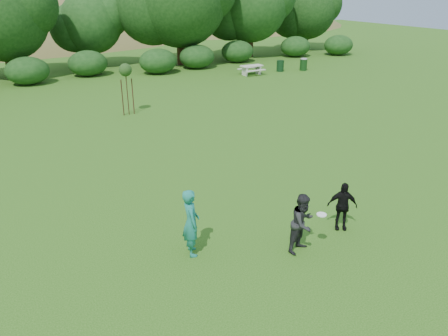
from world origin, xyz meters
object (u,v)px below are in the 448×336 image
(player_grey, at_px, (303,223))
(trash_can_near, at_px, (280,66))
(player_black, at_px, (342,206))
(picnic_table, at_px, (252,68))
(player_teal, at_px, (191,222))
(sapling, at_px, (125,71))
(trash_can_lidded, at_px, (303,64))

(player_grey, height_order, trash_can_near, player_grey)
(player_black, bearing_deg, trash_can_near, 91.69)
(picnic_table, bearing_deg, player_teal, -127.02)
(player_teal, bearing_deg, player_black, -89.30)
(sapling, bearing_deg, picnic_table, 26.65)
(player_teal, bearing_deg, sapling, 2.02)
(player_black, bearing_deg, player_grey, -135.15)
(player_teal, distance_m, picnic_table, 25.40)
(player_grey, xyz_separation_m, player_black, (1.77, 0.33, -0.10))
(sapling, bearing_deg, trash_can_lidded, 18.10)
(trash_can_near, distance_m, trash_can_lidded, 2.06)
(trash_can_near, bearing_deg, picnic_table, -178.53)
(player_black, height_order, trash_can_lidded, player_black)
(trash_can_near, bearing_deg, player_grey, -125.52)
(player_teal, xyz_separation_m, picnic_table, (15.29, 20.27, -0.44))
(player_teal, xyz_separation_m, trash_can_lidded, (20.15, 19.71, -0.42))
(sapling, relative_size, picnic_table, 1.58)
(player_teal, distance_m, player_grey, 3.02)
(picnic_table, relative_size, trash_can_lidded, 1.71)
(trash_can_near, height_order, sapling, sapling)
(trash_can_near, distance_m, picnic_table, 2.91)
(sapling, bearing_deg, player_black, -84.42)
(sapling, relative_size, trash_can_lidded, 2.71)
(player_teal, height_order, picnic_table, player_teal)
(player_teal, height_order, sapling, sapling)
(player_teal, xyz_separation_m, trash_can_near, (18.20, 20.35, -0.51))
(player_teal, bearing_deg, picnic_table, -23.07)
(player_black, bearing_deg, sapling, 129.98)
(player_grey, relative_size, player_black, 1.13)
(player_black, xyz_separation_m, sapling, (-1.48, 15.14, 1.67))
(player_grey, bearing_deg, trash_can_near, 37.33)
(sapling, xyz_separation_m, picnic_table, (12.31, 6.18, -1.90))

